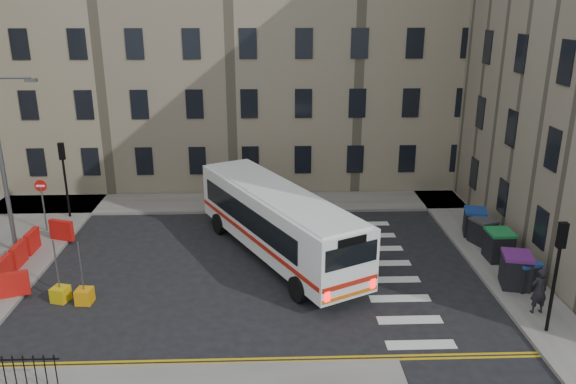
{
  "coord_description": "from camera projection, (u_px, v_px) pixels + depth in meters",
  "views": [
    {
      "loc": [
        -1.17,
        -22.42,
        11.11
      ],
      "look_at": [
        -0.29,
        1.74,
        3.0
      ],
      "focal_mm": 35.0,
      "sensor_mm": 36.0,
      "label": 1
    }
  ],
  "objects": [
    {
      "name": "no_entry_north",
      "position": [
        42.0,
        195.0,
        27.99
      ],
      "size": [
        0.6,
        0.08,
        3.0
      ],
      "color": "#595B5E",
      "rests_on": "pavement_west"
    },
    {
      "name": "roadworks_barriers",
      "position": [
        27.0,
        255.0,
        24.67
      ],
      "size": [
        1.66,
        6.26,
        1.0
      ],
      "color": "red",
      "rests_on": "pavement_west"
    },
    {
      "name": "wheelie_bin_c",
      "position": [
        499.0,
        245.0,
        25.18
      ],
      "size": [
        1.1,
        1.26,
        1.37
      ],
      "rotation": [
        0.0,
        0.0,
        0.01
      ],
      "color": "black",
      "rests_on": "pavement_east"
    },
    {
      "name": "wheelie_bin_b",
      "position": [
        516.0,
        270.0,
        22.78
      ],
      "size": [
        1.38,
        1.5,
        1.42
      ],
      "rotation": [
        0.0,
        0.0,
        -0.23
      ],
      "color": "black",
      "rests_on": "pavement_east"
    },
    {
      "name": "streetlamp",
      "position": [
        2.0,
        165.0,
        24.88
      ],
      "size": [
        0.5,
        0.22,
        8.14
      ],
      "color": "#595B5E",
      "rests_on": "pavement_west"
    },
    {
      "name": "wheelie_bin_d",
      "position": [
        482.0,
        231.0,
        26.95
      ],
      "size": [
        1.3,
        1.38,
        1.22
      ],
      "rotation": [
        0.0,
        0.0,
        0.39
      ],
      "color": "black",
      "rests_on": "pavement_east"
    },
    {
      "name": "terrace_north",
      "position": [
        178.0,
        44.0,
        36.52
      ],
      "size": [
        38.3,
        10.8,
        17.2
      ],
      "color": "gray",
      "rests_on": "ground"
    },
    {
      "name": "ground",
      "position": [
        296.0,
        269.0,
        24.81
      ],
      "size": [
        120.0,
        120.0,
        0.0
      ],
      "primitive_type": "plane",
      "color": "black",
      "rests_on": "ground"
    },
    {
      "name": "bollard_yellow",
      "position": [
        85.0,
        296.0,
        21.88
      ],
      "size": [
        0.65,
        0.65,
        0.6
      ],
      "primitive_type": "cube",
      "rotation": [
        0.0,
        0.0,
        -0.08
      ],
      "color": "orange",
      "rests_on": "ground"
    },
    {
      "name": "pavement_east",
      "position": [
        466.0,
        230.0,
        28.89
      ],
      "size": [
        2.4,
        26.0,
        0.15
      ],
      "primitive_type": "cube",
      "color": "slate",
      "rests_on": "ground"
    },
    {
      "name": "traffic_light_nw",
      "position": [
        64.0,
        168.0,
        29.65
      ],
      "size": [
        0.28,
        0.22,
        4.1
      ],
      "color": "black",
      "rests_on": "pavement_west"
    },
    {
      "name": "bollard_chevron",
      "position": [
        61.0,
        294.0,
        22.02
      ],
      "size": [
        0.74,
        0.74,
        0.6
      ],
      "primitive_type": "cube",
      "rotation": [
        0.0,
        0.0,
        -0.28
      ],
      "color": "gold",
      "rests_on": "ground"
    },
    {
      "name": "pedestrian",
      "position": [
        539.0,
        291.0,
        20.73
      ],
      "size": [
        0.71,
        0.51,
        1.81
      ],
      "primitive_type": "imported",
      "rotation": [
        0.0,
        0.0,
        3.26
      ],
      "color": "black",
      "rests_on": "pavement_east"
    },
    {
      "name": "wheelie_bin_e",
      "position": [
        474.0,
        222.0,
        27.91
      ],
      "size": [
        1.31,
        1.42,
        1.32
      ],
      "rotation": [
        0.0,
        0.0,
        -0.26
      ],
      "color": "black",
      "rests_on": "pavement_east"
    },
    {
      "name": "bus",
      "position": [
        277.0,
        220.0,
        25.5
      ],
      "size": [
        7.61,
        11.4,
        3.13
      ],
      "rotation": [
        0.0,
        0.0,
        0.48
      ],
      "color": "white",
      "rests_on": "ground"
    },
    {
      "name": "pavement_north",
      "position": [
        186.0,
        203.0,
        32.73
      ],
      "size": [
        36.0,
        3.2,
        0.15
      ],
      "primitive_type": "cube",
      "color": "slate",
      "rests_on": "ground"
    },
    {
      "name": "traffic_light_east",
      "position": [
        558.0,
        261.0,
        18.98
      ],
      "size": [
        0.28,
        0.22,
        4.1
      ],
      "color": "black",
      "rests_on": "pavement_east"
    },
    {
      "name": "wheelie_bin_a",
      "position": [
        523.0,
        274.0,
        22.71
      ],
      "size": [
        1.21,
        1.3,
        1.18
      ],
      "rotation": [
        0.0,
        0.0,
        0.31
      ],
      "color": "black",
      "rests_on": "pavement_east"
    }
  ]
}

